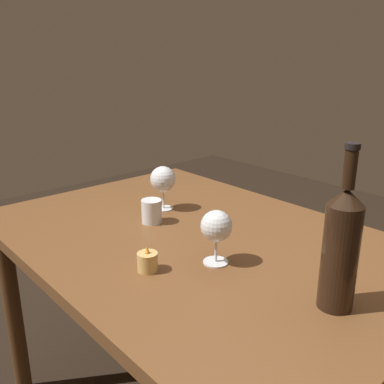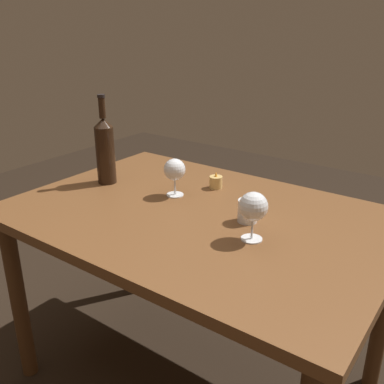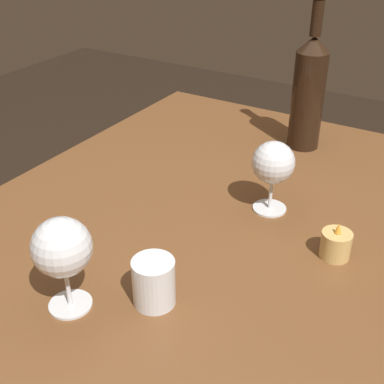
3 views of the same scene
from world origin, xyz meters
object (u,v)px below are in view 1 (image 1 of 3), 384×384
at_px(wine_bottle, 341,247).
at_px(votive_candle, 148,262).
at_px(wine_glass_right, 163,180).
at_px(wine_glass_left, 216,227).
at_px(water_tumbler, 152,212).

relative_size(wine_bottle, votive_candle, 5.33).
bearing_deg(wine_glass_right, wine_bottle, 172.47).
bearing_deg(wine_glass_right, wine_glass_left, 160.37).
relative_size(water_tumbler, votive_candle, 1.13).
height_order(wine_glass_left, wine_glass_right, wine_glass_right).
xyz_separation_m(wine_glass_right, votive_candle, (-0.33, 0.30, -0.08)).
bearing_deg(wine_glass_right, votive_candle, 137.16).
bearing_deg(water_tumbler, wine_glass_right, -54.86).
xyz_separation_m(wine_glass_right, wine_bottle, (-0.72, 0.10, 0.03)).
relative_size(wine_bottle, water_tumbler, 4.69).
bearing_deg(wine_glass_left, wine_glass_right, -19.63).
relative_size(wine_glass_left, wine_bottle, 0.40).
bearing_deg(votive_candle, wine_glass_left, -117.75).
distance_m(wine_bottle, votive_candle, 0.46).
bearing_deg(wine_glass_left, water_tumbler, -7.11).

